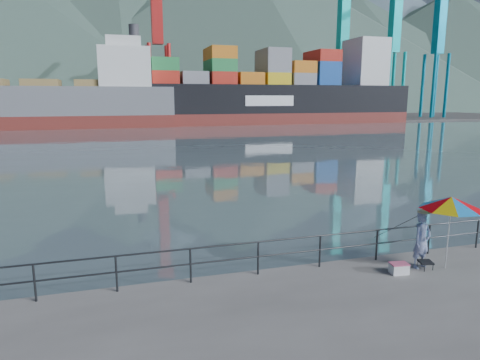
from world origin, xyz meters
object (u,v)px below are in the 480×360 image
object	(u,v)px
fisherman	(422,240)
container_ship	(268,94)
bulk_carrier	(50,103)
beach_umbrella	(451,203)
cooler_bag	(399,269)

from	to	relation	value
fisherman	container_ship	xyz separation A→B (m)	(22.63, 74.98, 4.94)
bulk_carrier	beach_umbrella	bearing A→B (deg)	-74.71
beach_umbrella	fisherman	bearing A→B (deg)	158.59
fisherman	bulk_carrier	size ratio (longest dim) A/B	0.04
fisherman	bulk_carrier	bearing A→B (deg)	93.75
beach_umbrella	container_ship	world-z (taller)	container_ship
bulk_carrier	container_ship	world-z (taller)	container_ship
beach_umbrella	cooler_bag	world-z (taller)	beach_umbrella
fisherman	beach_umbrella	world-z (taller)	beach_umbrella
fisherman	cooler_bag	bearing A→B (deg)	-176.98
beach_umbrella	cooler_bag	distance (m)	2.51
bulk_carrier	container_ship	bearing A→B (deg)	3.72
beach_umbrella	bulk_carrier	bearing A→B (deg)	105.29
beach_umbrella	container_ship	bearing A→B (deg)	73.76
fisherman	container_ship	world-z (taller)	container_ship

